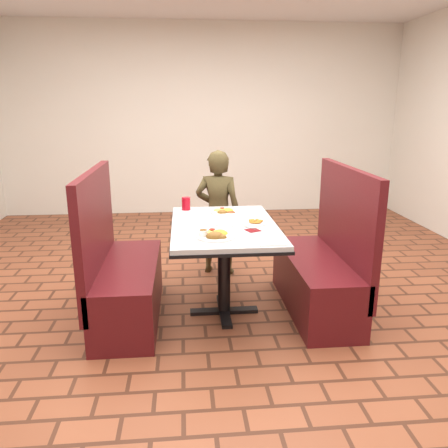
% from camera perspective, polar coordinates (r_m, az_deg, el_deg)
% --- Properties ---
extents(room, '(7.00, 7.04, 2.82)m').
position_cam_1_polar(room, '(3.25, 0.00, 20.17)').
color(room, brown).
rests_on(room, ground).
extents(dining_table, '(0.81, 1.21, 0.75)m').
position_cam_1_polar(dining_table, '(3.39, 0.00, -1.57)').
color(dining_table, silver).
rests_on(dining_table, ground).
extents(booth_bench_left, '(0.47, 1.20, 1.17)m').
position_cam_1_polar(booth_bench_left, '(3.52, -13.16, -6.95)').
color(booth_bench_left, '#581418').
rests_on(booth_bench_left, ground).
extents(booth_bench_right, '(0.47, 1.20, 1.17)m').
position_cam_1_polar(booth_bench_right, '(3.65, 12.65, -6.07)').
color(booth_bench_right, '#581418').
rests_on(booth_bench_right, ground).
extents(diner_person, '(0.51, 0.41, 1.23)m').
position_cam_1_polar(diner_person, '(4.27, -0.78, 1.45)').
color(diner_person, brown).
rests_on(diner_person, ground).
extents(near_dinner_plate, '(0.28, 0.28, 0.09)m').
position_cam_1_polar(near_dinner_plate, '(3.01, -1.18, -1.22)').
color(near_dinner_plate, white).
rests_on(near_dinner_plate, dining_table).
extents(far_dinner_plate, '(0.24, 0.24, 0.06)m').
position_cam_1_polar(far_dinner_plate, '(3.69, 0.11, 1.75)').
color(far_dinner_plate, white).
rests_on(far_dinner_plate, dining_table).
extents(plantain_plate, '(0.19, 0.19, 0.03)m').
position_cam_1_polar(plantain_plate, '(3.37, 4.09, 0.22)').
color(plantain_plate, white).
rests_on(plantain_plate, dining_table).
extents(maroon_napkin, '(0.13, 0.13, 0.00)m').
position_cam_1_polar(maroon_napkin, '(3.19, 3.79, -0.82)').
color(maroon_napkin, '#5C0D10').
rests_on(maroon_napkin, dining_table).
extents(spoon_utensil, '(0.08, 0.10, 0.00)m').
position_cam_1_polar(spoon_utensil, '(3.24, 3.44, -0.54)').
color(spoon_utensil, '#B8B8BC').
rests_on(spoon_utensil, dining_table).
extents(red_tumbler, '(0.07, 0.07, 0.11)m').
position_cam_1_polar(red_tumbler, '(3.82, -4.98, 2.68)').
color(red_tumbler, '#B70C1A').
rests_on(red_tumbler, dining_table).
extents(paper_napkin, '(0.19, 0.15, 0.01)m').
position_cam_1_polar(paper_napkin, '(2.92, 6.27, -2.37)').
color(paper_napkin, white).
rests_on(paper_napkin, dining_table).
extents(knife_utensil, '(0.05, 0.16, 0.00)m').
position_cam_1_polar(knife_utensil, '(2.99, -0.85, -1.76)').
color(knife_utensil, silver).
rests_on(knife_utensil, dining_table).
extents(fork_utensil, '(0.04, 0.13, 0.00)m').
position_cam_1_polar(fork_utensil, '(2.98, -0.65, -1.83)').
color(fork_utensil, silver).
rests_on(fork_utensil, dining_table).
extents(lettuce_shreds, '(0.28, 0.32, 0.00)m').
position_cam_1_polar(lettuce_shreds, '(3.42, 0.57, 0.30)').
color(lettuce_shreds, '#7BB448').
rests_on(lettuce_shreds, dining_table).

